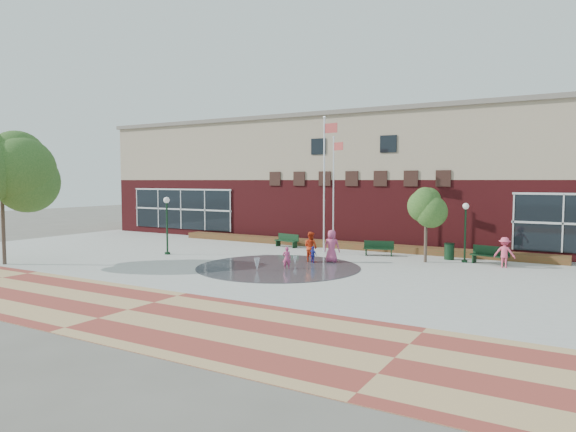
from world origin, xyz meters
The scene contains 23 objects.
ground centered at (0.00, 0.00, 0.00)m, with size 120.00×120.00×0.00m, color #666056.
plaza_concrete centered at (0.00, 4.00, 0.00)m, with size 46.00×18.00×0.01m, color #A8A8A0.
paver_band centered at (0.00, -7.00, 0.00)m, with size 46.00×6.00×0.01m, color #96382E.
splash_pad centered at (0.00, 3.00, 0.00)m, with size 8.40×8.40×0.01m, color #383A3D.
library_building centered at (0.00, 17.48, 4.64)m, with size 44.40×10.40×9.20m.
flower_bed centered at (0.00, 11.60, 0.00)m, with size 26.00×1.20×0.40m, color maroon.
flagpole_left centered at (0.46, 8.69, 3.96)m, with size 0.79×0.34×7.10m.
flagpole_right centered at (-0.42, 9.24, 4.70)m, with size 1.03×0.25×8.41m.
lamp_left centered at (-8.20, 3.62, 2.16)m, with size 0.37×0.37×3.48m.
lamp_right centered at (7.93, 9.50, 2.02)m, with size 0.34×0.34×3.25m.
bench_left centered at (-3.68, 10.15, 0.29)m, with size 1.83×0.80×0.89m.
bench_mid centered at (3.04, 9.47, 0.29)m, with size 1.83×0.97×0.89m.
bench_right centered at (9.22, 9.47, 0.32)m, with size 2.02×0.92×0.98m.
trash_can centered at (6.99, 10.05, 0.48)m, with size 0.58×0.58×0.95m.
tree_big_left centered at (-13.11, -3.48, 5.15)m, with size 4.50×4.50×7.20m.
tree_mid centered at (6.08, 8.44, 2.99)m, with size 2.44×2.44×4.11m.
water_jet_a centered at (-0.37, 1.59, 0.00)m, with size 0.32×0.32×0.62m, color white.
water_jet_b centered at (0.44, 3.97, 0.00)m, with size 0.21×0.21×0.47m, color white.
child_splash centered at (0.63, 2.79, 0.57)m, with size 0.42×0.27×1.14m, color #CB3F74.
adult_red centered at (0.64, 5.36, 0.84)m, with size 0.82×0.64×1.68m, color red.
adult_pink centered at (1.67, 5.86, 0.90)m, with size 0.88×0.57×1.79m, color #C04672.
child_blue centered at (0.92, 5.09, 0.46)m, with size 0.54×0.23×0.93m, color #2F36AC.
person_bench centered at (10.03, 8.78, 0.79)m, with size 1.02×0.59×1.58m, color #F14E72.
Camera 1 is at (13.52, -19.27, 4.48)m, focal length 32.00 mm.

